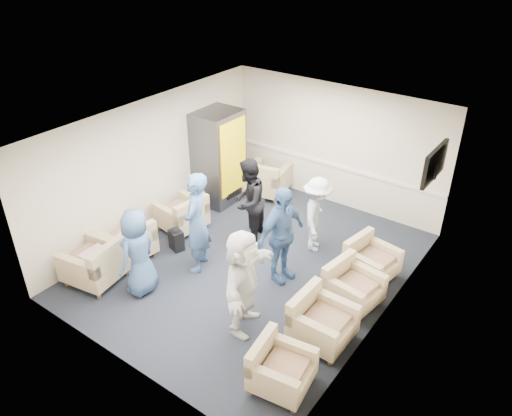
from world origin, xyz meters
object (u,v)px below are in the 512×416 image
Objects in this scene: armchair_right_far at (369,261)px; person_back_left at (248,201)px; armchair_left_far at (183,216)px; armchair_left_near at (97,264)px; armchair_left_mid at (129,243)px; vending_machine at (219,157)px; armchair_corner at (265,180)px; person_back_right at (317,215)px; armchair_right_near at (279,369)px; armchair_right_midnear at (319,322)px; person_front_left at (138,252)px; person_mid_right at (281,235)px; armchair_right_midfar at (351,287)px; person_mid_left at (196,223)px; person_front_right at (243,282)px.

armchair_right_far is 2.53m from person_back_left.
armchair_left_near is at bearing 5.85° from armchair_left_far.
vending_machine is (-0.09, 2.77, 0.71)m from armchair_left_mid.
person_back_right is at bearing 137.57° from armchair_corner.
armchair_right_near is 1.02× the size of armchair_right_midnear.
person_back_right is at bearing 139.48° from person_front_left.
person_mid_right reaches higher than person_back_right.
armchair_right_midfar reaches higher than armchair_right_near.
armchair_left_mid is 1.49m from person_mid_left.
armchair_right_far is 0.50× the size of person_mid_right.
person_front_right is at bearing 41.19° from person_mid_left.
armchair_right_midnear is 0.40× the size of vending_machine.
armchair_corner is at bearing 174.98° from armchair_left_far.
person_front_right is at bearing 161.07° from person_back_right.
armchair_right_far is (3.87, 2.14, -0.02)m from armchair_left_mid.
armchair_right_midnear is 1.30m from person_front_right.
armchair_left_mid is at bearing -88.06° from vending_machine.
person_mid_right is at bearing 93.43° from armchair_left_far.
armchair_corner is (-3.31, 2.28, 0.05)m from armchair_right_midfar.
person_back_right reaches higher than armchair_corner.
person_front_right is (2.93, -2.97, -0.17)m from vending_machine.
person_mid_left is at bearing 153.11° from person_front_left.
armchair_left_near reaches higher than armchair_right_near.
armchair_left_far reaches higher than armchair_right_far.
person_mid_right reaches higher than armchair_left_near.
armchair_right_near is 0.96× the size of armchair_right_far.
person_mid_left is at bearing 120.75° from armchair_left_mid.
armchair_right_midnear is 2.48m from person_back_right.
armchair_right_midnear is at bearing 95.91° from armchair_left_near.
armchair_left_far is (0.13, 1.33, 0.00)m from armchair_left_mid.
person_front_left is (-3.04, 0.33, 0.49)m from armchair_right_near.
vending_machine reaches higher than armchair_left_mid.
armchair_right_far is at bearing 81.63° from person_back_left.
armchair_right_far is 0.47× the size of person_mid_left.
person_front_left reaches higher than armchair_right_near.
person_back_right is at bearing 96.24° from person_back_left.
person_mid_left reaches higher than armchair_left_far.
armchair_left_near is 4.38m from armchair_corner.
armchair_left_near is 3.64m from vending_machine.
person_back_left is at bearing 70.94° from person_mid_right.
vending_machine reaches higher than armchair_left_near.
person_front_right reaches higher than person_back_left.
armchair_left_far is 0.54× the size of person_back_left.
person_front_right is (-1.03, -2.34, 0.56)m from armchair_right_far.
person_mid_left is at bearing -23.41° from person_back_left.
person_back_left is (0.53, 2.35, 0.07)m from person_front_left.
armchair_left_mid is at bearing 69.61° from armchair_right_near.
person_front_right is at bearing 50.86° from armchair_right_near.
armchair_right_midfar is 0.84× the size of armchair_corner.
armchair_corner is at bearing 50.09° from person_mid_right.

